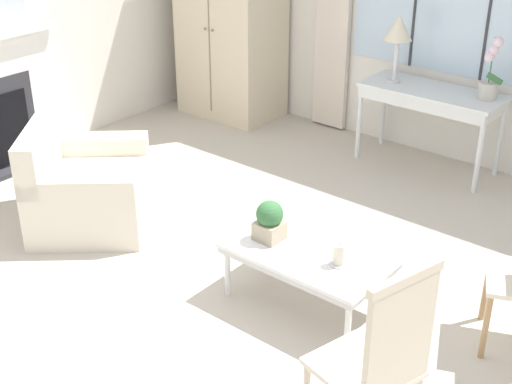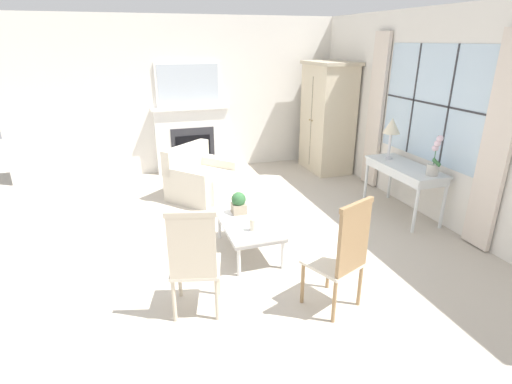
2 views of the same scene
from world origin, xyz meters
name	(u,v)px [view 2 (image 2 of 2)]	position (x,y,z in m)	size (l,w,h in m)	color
ground_plane	(220,237)	(0.00, 0.00, 0.00)	(14.00, 14.00, 0.00)	#BCB2A3
wall_back_windowed	(430,116)	(0.00, 3.02, 1.39)	(7.20, 0.14, 2.80)	silver
wall_left	(212,95)	(-3.03, 0.60, 1.40)	(0.06, 7.20, 2.80)	silver
fireplace	(192,135)	(-2.91, 0.15, 0.69)	(0.34, 1.42, 2.01)	#2D2D33
armoire	(327,117)	(-2.22, 2.62, 1.01)	(1.09, 0.72, 2.02)	beige
console_table	(405,171)	(0.06, 2.68, 0.65)	(1.24, 0.52, 0.73)	silver
table_lamp	(392,127)	(-0.31, 2.65, 1.20)	(0.25, 0.25, 0.60)	silver
potted_orchid	(434,161)	(0.52, 2.73, 0.93)	(0.19, 0.15, 0.53)	#BCB7AD
armchair_upholstered	(202,180)	(-1.50, 0.06, 0.28)	(1.27, 1.28, 0.81)	beige
side_chair_wooden	(344,252)	(1.77, 0.75, 0.61)	(0.58, 0.58, 1.12)	beige
accent_chair_wooden	(194,259)	(1.44, -0.54, 0.59)	(0.54, 0.54, 1.08)	beige
coffee_table	(249,225)	(0.47, 0.25, 0.35)	(1.03, 0.60, 0.39)	silver
potted_plant_small	(239,203)	(0.19, 0.21, 0.53)	(0.18, 0.18, 0.27)	tan
pillar_candle	(253,225)	(0.71, 0.23, 0.46)	(0.11, 0.11, 0.16)	silver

